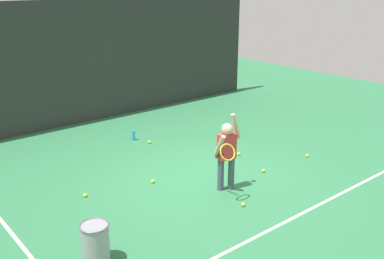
# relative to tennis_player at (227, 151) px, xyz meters

# --- Properties ---
(ground_plane) EXTENTS (20.00, 20.00, 0.00)m
(ground_plane) POSITION_rel_tennis_player_xyz_m (0.05, 0.71, -0.73)
(ground_plane) COLOR #2D7247
(court_line_baseline) EXTENTS (9.00, 0.05, 0.00)m
(court_line_baseline) POSITION_rel_tennis_player_xyz_m (0.05, -1.37, -0.72)
(court_line_baseline) COLOR white
(court_line_baseline) RESTS_ON ground
(back_fence_windscreen) EXTENTS (10.69, 0.08, 3.05)m
(back_fence_windscreen) POSITION_rel_tennis_player_xyz_m (0.05, 5.16, 0.80)
(back_fence_windscreen) COLOR #282D2B
(back_fence_windscreen) RESTS_ON ground
(fence_post_1) EXTENTS (0.09, 0.09, 3.20)m
(fence_post_1) POSITION_rel_tennis_player_xyz_m (0.05, 5.22, 0.87)
(fence_post_1) COLOR slate
(fence_post_1) RESTS_ON ground
(fence_post_2) EXTENTS (0.09, 0.09, 3.20)m
(fence_post_2) POSITION_rel_tennis_player_xyz_m (5.25, 5.22, 0.87)
(fence_post_2) COLOR slate
(fence_post_2) RESTS_ON ground
(tennis_player) EXTENTS (0.78, 0.57, 1.35)m
(tennis_player) POSITION_rel_tennis_player_xyz_m (0.00, 0.00, 0.00)
(tennis_player) COLOR #3F4C59
(tennis_player) RESTS_ON ground
(ball_hopper) EXTENTS (0.38, 0.38, 0.56)m
(ball_hopper) POSITION_rel_tennis_player_xyz_m (-2.75, -0.48, -0.44)
(ball_hopper) COLOR gray
(ball_hopper) RESTS_ON ground
(water_bottle) EXTENTS (0.07, 0.07, 0.22)m
(water_bottle) POSITION_rel_tennis_player_xyz_m (0.13, 3.17, -0.62)
(water_bottle) COLOR #268CD8
(water_bottle) RESTS_ON ground
(tennis_ball_1) EXTENTS (0.07, 0.07, 0.07)m
(tennis_ball_1) POSITION_rel_tennis_player_xyz_m (-0.20, -0.62, -0.69)
(tennis_ball_1) COLOR #CCE033
(tennis_ball_1) RESTS_ON ground
(tennis_ball_2) EXTENTS (0.07, 0.07, 0.07)m
(tennis_ball_2) POSITION_rel_tennis_player_xyz_m (1.31, 0.98, -0.69)
(tennis_ball_2) COLOR #CCE033
(tennis_ball_2) RESTS_ON ground
(tennis_ball_3) EXTENTS (0.07, 0.07, 0.07)m
(tennis_ball_3) POSITION_rel_tennis_player_xyz_m (-0.83, 1.03, -0.69)
(tennis_ball_3) COLOR #CCE033
(tennis_ball_3) RESTS_ON ground
(tennis_ball_4) EXTENTS (0.07, 0.07, 0.07)m
(tennis_ball_4) POSITION_rel_tennis_player_xyz_m (-2.03, 1.30, -0.69)
(tennis_ball_4) COLOR #CCE033
(tennis_ball_4) RESTS_ON ground
(tennis_ball_5) EXTENTS (0.07, 0.07, 0.07)m
(tennis_ball_5) POSITION_rel_tennis_player_xyz_m (2.34, 0.01, -0.69)
(tennis_ball_5) COLOR #CCE033
(tennis_ball_5) RESTS_ON ground
(tennis_ball_6) EXTENTS (0.07, 0.07, 0.07)m
(tennis_ball_6) POSITION_rel_tennis_player_xyz_m (0.28, 2.76, -0.69)
(tennis_ball_6) COLOR #CCE033
(tennis_ball_6) RESTS_ON ground
(tennis_ball_7) EXTENTS (0.07, 0.07, 0.07)m
(tennis_ball_7) POSITION_rel_tennis_player_xyz_m (1.06, 0.08, -0.69)
(tennis_ball_7) COLOR #CCE033
(tennis_ball_7) RESTS_ON ground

